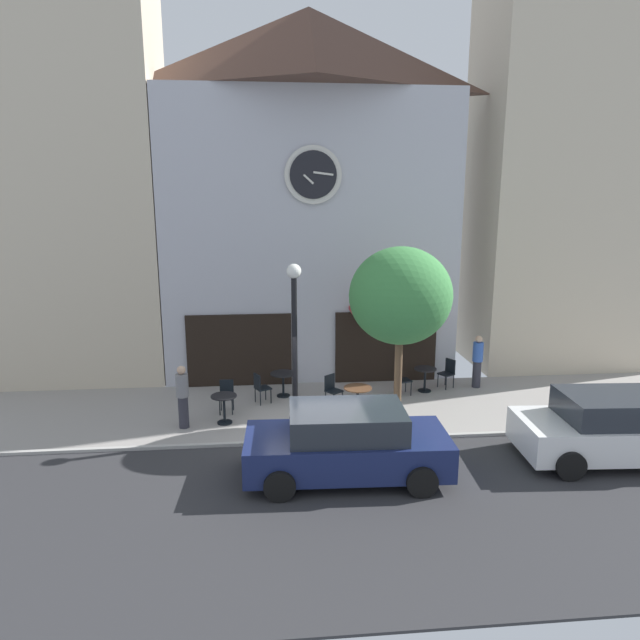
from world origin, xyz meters
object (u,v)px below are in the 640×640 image
cafe_table_near_curb (283,379)px  cafe_chair_left_end (332,388)px  cafe_chair_under_awning (448,371)px  street_lamp (295,348)px  pedestrian_blue (477,361)px  parked_car_white (615,428)px  street_tree (401,296)px  cafe_chair_curbside (401,378)px  cafe_table_leftmost (425,375)px  cafe_chair_outer (260,386)px  cafe_table_center (358,394)px  pedestrian_grey (183,396)px  parked_car_navy (347,443)px  cafe_chair_mid_row (227,394)px  cafe_table_center_right (224,404)px

cafe_table_near_curb → cafe_chair_left_end: 1.63m
cafe_table_near_curb → cafe_chair_under_awning: bearing=3.8°
street_lamp → pedestrian_blue: bearing=25.6°
cafe_table_near_curb → parked_car_white: 8.81m
street_tree → cafe_chair_curbside: 3.71m
cafe_table_near_curb → cafe_table_leftmost: size_ratio=1.04×
cafe_table_near_curb → cafe_table_leftmost: 4.36m
street_tree → cafe_table_near_curb: street_tree is taller
cafe_chair_outer → cafe_table_center: bearing=-18.7°
cafe_table_near_curb → cafe_chair_curbside: 3.56m
cafe_table_near_curb → cafe_table_center: 2.49m
cafe_chair_under_awning → pedestrian_grey: bearing=-162.8°
street_lamp → cafe_table_near_curb: size_ratio=5.65×
cafe_table_near_curb → parked_car_navy: bearing=-76.6°
cafe_chair_mid_row → cafe_table_near_curb: bearing=34.2°
pedestrian_blue → cafe_chair_outer: bearing=-173.3°
cafe_chair_under_awning → pedestrian_grey: size_ratio=0.54×
street_lamp → cafe_chair_curbside: size_ratio=4.78×
cafe_chair_under_awning → cafe_chair_curbside: 1.72m
street_lamp → cafe_table_leftmost: bearing=32.0°
cafe_chair_outer → parked_car_white: size_ratio=0.20×
street_tree → pedestrian_blue: size_ratio=2.81×
cafe_chair_outer → cafe_table_leftmost: bearing=6.5°
cafe_table_center_right → cafe_chair_mid_row: 0.81m
cafe_table_center → pedestrian_grey: pedestrian_grey is taller
cafe_table_near_curb → cafe_table_center: cafe_table_near_curb is taller
parked_car_white → street_lamp: bearing=162.3°
cafe_table_center → pedestrian_blue: bearing=22.9°
cafe_table_near_curb → cafe_chair_curbside: size_ratio=0.85×
cafe_chair_under_awning → pedestrian_grey: pedestrian_grey is taller
cafe_chair_mid_row → cafe_chair_left_end: bearing=4.1°
cafe_table_near_curb → pedestrian_grey: pedestrian_grey is taller
cafe_table_center_right → cafe_table_near_curb: bearing=49.6°
cafe_table_near_curb → parked_car_navy: (1.20, -5.05, 0.23)m
street_lamp → cafe_chair_left_end: bearing=55.7°
cafe_chair_outer → street_tree: bearing=-27.9°
cafe_chair_mid_row → cafe_chair_outer: 1.08m
cafe_table_leftmost → cafe_chair_outer: (-5.03, -0.57, 0.02)m
parked_car_navy → cafe_table_center: bearing=77.2°
cafe_chair_mid_row → pedestrian_grey: size_ratio=0.54×
cafe_table_center_right → cafe_chair_outer: bearing=55.4°
cafe_table_near_curb → cafe_chair_outer: cafe_chair_outer is taller
cafe_table_center → cafe_chair_mid_row: 3.65m
cafe_table_leftmost → cafe_chair_left_end: 3.12m
pedestrian_blue → pedestrian_grey: bearing=-165.0°
cafe_table_leftmost → pedestrian_blue: 1.77m
cafe_chair_under_awning → pedestrian_blue: bearing=-5.3°
cafe_table_center_right → cafe_table_center: 3.66m
street_tree → pedestrian_blue: street_tree is taller
cafe_table_center_right → cafe_table_center: cafe_table_center_right is taller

